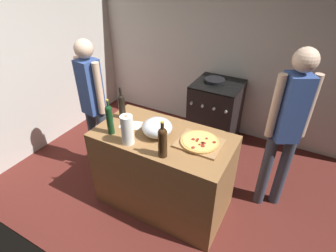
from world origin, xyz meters
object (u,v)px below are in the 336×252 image
at_px(pizza, 200,141).
at_px(wine_bottle_green, 163,141).
at_px(person_in_red, 287,126).
at_px(stove, 215,112).
at_px(mixing_bowl, 157,128).
at_px(wine_bottle_clear, 110,118).
at_px(paper_towel_roll, 127,130).
at_px(wine_bottle_dark, 122,105).
at_px(person_in_stripes, 93,102).

height_order(pizza, wine_bottle_green, wine_bottle_green).
bearing_deg(pizza, person_in_red, 38.61).
distance_m(wine_bottle_green, stove, 1.77).
height_order(pizza, mixing_bowl, mixing_bowl).
height_order(pizza, wine_bottle_clear, wine_bottle_clear).
relative_size(mixing_bowl, paper_towel_roll, 1.00).
height_order(wine_bottle_dark, stove, wine_bottle_dark).
xyz_separation_m(wine_bottle_green, stove, (-0.10, 1.67, -0.59)).
bearing_deg(wine_bottle_clear, paper_towel_roll, -12.08).
bearing_deg(wine_bottle_green, wine_bottle_dark, 152.77).
bearing_deg(mixing_bowl, pizza, 8.43).
relative_size(paper_towel_roll, wine_bottle_clear, 0.79).
distance_m(mixing_bowl, wine_bottle_clear, 0.45).
bearing_deg(wine_bottle_dark, mixing_bowl, -12.96).
relative_size(wine_bottle_clear, stove, 0.38).
bearing_deg(mixing_bowl, person_in_red, 28.74).
bearing_deg(wine_bottle_dark, stove, 66.25).
relative_size(paper_towel_roll, wine_bottle_dark, 0.83).
bearing_deg(wine_bottle_dark, person_in_stripes, 173.45).
relative_size(pizza, paper_towel_roll, 1.22).
bearing_deg(wine_bottle_clear, mixing_bowl, 23.40).
xyz_separation_m(mixing_bowl, wine_bottle_dark, (-0.49, 0.11, 0.06)).
relative_size(wine_bottle_clear, person_in_red, 0.21).
height_order(stove, person_in_stripes, person_in_stripes).
bearing_deg(person_in_red, wine_bottle_dark, -163.21).
distance_m(mixing_bowl, wine_bottle_green, 0.31).
distance_m(wine_bottle_dark, wine_bottle_clear, 0.30).
bearing_deg(wine_bottle_green, mixing_bowl, 129.19).
bearing_deg(mixing_bowl, stove, 86.27).
bearing_deg(person_in_red, paper_towel_roll, -146.70).
distance_m(wine_bottle_dark, person_in_stripes, 0.47).
relative_size(paper_towel_roll, stove, 0.30).
distance_m(paper_towel_roll, person_in_red, 1.46).
distance_m(wine_bottle_clear, person_in_red, 1.64).
distance_m(wine_bottle_clear, stove, 1.79).
xyz_separation_m(wine_bottle_dark, wine_bottle_clear, (0.08, -0.29, 0.02)).
bearing_deg(wine_bottle_clear, pizza, 16.21).
relative_size(wine_bottle_dark, stove, 0.36).
bearing_deg(wine_bottle_green, person_in_red, 43.58).
height_order(wine_bottle_green, wine_bottle_dark, same).
bearing_deg(paper_towel_roll, person_in_stripes, 153.17).
bearing_deg(paper_towel_roll, pizza, 26.46).
bearing_deg(pizza, person_in_stripes, 175.56).
bearing_deg(wine_bottle_dark, wine_bottle_green, -27.23).
bearing_deg(person_in_red, mixing_bowl, -151.26).
xyz_separation_m(pizza, mixing_bowl, (-0.40, -0.06, 0.06)).
distance_m(paper_towel_roll, person_in_stripes, 0.87).
xyz_separation_m(paper_towel_roll, stove, (0.26, 1.66, -0.58)).
height_order(pizza, paper_towel_roll, paper_towel_roll).
xyz_separation_m(mixing_bowl, stove, (0.09, 1.43, -0.53)).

